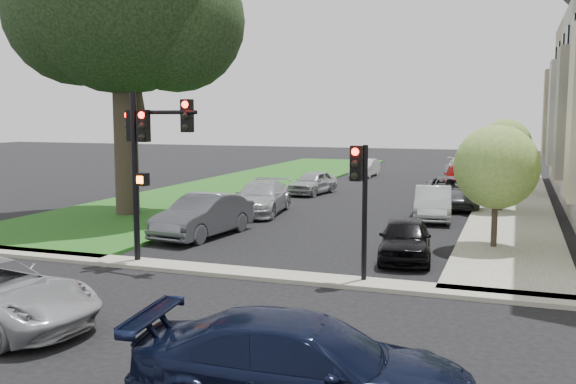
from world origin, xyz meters
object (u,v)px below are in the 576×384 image
(small_tree_b, at_px, (502,155))
(car_parked_4, at_px, (462,171))
(traffic_signal_main, at_px, (147,147))
(car_parked_5, at_px, (203,216))
(car_cross_far, at_px, (305,368))
(small_tree_c, at_px, (506,144))
(small_tree_a, at_px, (496,167))
(car_parked_3, at_px, (460,177))
(car_parked_9, at_px, (365,168))
(traffic_signal_secondary, at_px, (360,188))
(car_parked_6, at_px, (261,198))
(car_parked_1, at_px, (433,203))
(car_parked_0, at_px, (405,239))
(car_parked_7, at_px, (313,182))
(car_parked_2, at_px, (451,192))

(small_tree_b, bearing_deg, car_parked_4, 102.01)
(traffic_signal_main, height_order, car_parked_5, traffic_signal_main)
(car_cross_far, bearing_deg, small_tree_c, -10.58)
(small_tree_a, bearing_deg, car_parked_3, 98.37)
(small_tree_c, xyz_separation_m, car_parked_9, (-9.62, 7.03, -2.16))
(traffic_signal_secondary, bearing_deg, traffic_signal_main, 179.64)
(car_parked_3, bearing_deg, small_tree_c, -31.09)
(small_tree_c, height_order, car_cross_far, small_tree_c)
(car_cross_far, distance_m, car_parked_6, 19.60)
(car_parked_1, distance_m, car_parked_5, 10.03)
(traffic_signal_main, bearing_deg, small_tree_a, 30.31)
(car_cross_far, relative_size, car_parked_5, 1.10)
(traffic_signal_secondary, xyz_separation_m, car_parked_0, (0.67, 3.25, -1.91))
(small_tree_b, height_order, car_parked_7, small_tree_b)
(small_tree_b, relative_size, traffic_signal_main, 0.78)
(car_parked_4, xyz_separation_m, car_parked_7, (-7.38, -9.08, -0.13))
(traffic_signal_main, xyz_separation_m, car_parked_3, (7.06, 22.89, -2.75))
(traffic_signal_secondary, height_order, car_cross_far, traffic_signal_secondary)
(car_parked_2, relative_size, car_parked_5, 1.10)
(traffic_signal_main, relative_size, car_parked_4, 0.93)
(car_parked_7, distance_m, car_parked_9, 10.93)
(small_tree_a, bearing_deg, car_parked_5, -173.52)
(car_parked_1, bearing_deg, car_cross_far, -94.89)
(car_parked_6, bearing_deg, car_parked_5, -96.76)
(car_parked_3, bearing_deg, car_parked_9, 134.60)
(car_parked_6, bearing_deg, car_parked_3, 51.48)
(traffic_signal_secondary, bearing_deg, car_parked_0, 78.27)
(car_parked_4, distance_m, car_parked_6, 18.25)
(small_tree_c, xyz_separation_m, car_parked_5, (-10.09, -17.23, -2.02))
(small_tree_a, xyz_separation_m, small_tree_c, (0.00, 16.09, 0.05))
(car_parked_1, bearing_deg, small_tree_c, 69.46)
(traffic_signal_main, xyz_separation_m, car_parked_5, (-0.49, 4.46, -2.74))
(small_tree_c, xyz_separation_m, car_parked_1, (-2.67, -10.49, -2.09))
(car_parked_3, xyz_separation_m, car_parked_9, (-7.07, 5.83, -0.13))
(small_tree_a, relative_size, car_cross_far, 0.79)
(traffic_signal_secondary, distance_m, car_cross_far, 7.93)
(small_tree_c, distance_m, car_parked_3, 3.46)
(traffic_signal_main, relative_size, car_cross_far, 0.98)
(car_parked_0, distance_m, car_parked_2, 12.09)
(car_parked_6, distance_m, car_parked_9, 18.52)
(traffic_signal_secondary, height_order, car_parked_6, traffic_signal_secondary)
(car_parked_1, relative_size, car_parked_4, 0.78)
(car_parked_6, relative_size, car_parked_9, 1.30)
(car_cross_far, bearing_deg, car_parked_0, -4.59)
(small_tree_a, xyz_separation_m, car_parked_7, (-10.10, 12.20, -2.08))
(traffic_signal_main, relative_size, traffic_signal_secondary, 1.39)
(small_tree_b, bearing_deg, car_parked_7, 159.95)
(car_parked_9, bearing_deg, car_cross_far, -76.76)
(car_parked_4, distance_m, car_parked_7, 11.70)
(car_cross_far, height_order, car_parked_2, car_cross_far)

